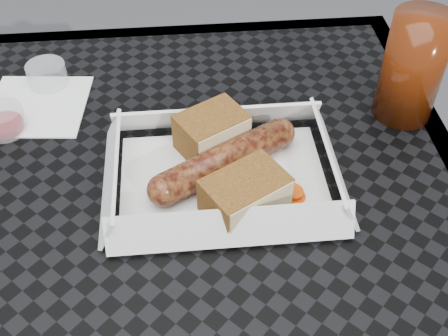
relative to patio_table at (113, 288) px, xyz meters
name	(u,v)px	position (x,y,z in m)	size (l,w,h in m)	color
patio_table	(113,288)	(0.00, 0.00, 0.00)	(0.80, 0.80, 0.74)	black
food_tray	(223,180)	(0.13, 0.07, 0.08)	(0.22, 0.15, 0.00)	white
bratwurst	(225,160)	(0.13, 0.09, 0.10)	(0.17, 0.11, 0.03)	brown
bread_near	(212,132)	(0.12, 0.13, 0.10)	(0.07, 0.05, 0.05)	brown
bread_far	(245,194)	(0.14, 0.03, 0.10)	(0.08, 0.05, 0.04)	brown
veg_garnish	(284,198)	(0.19, 0.04, 0.08)	(0.03, 0.03, 0.00)	#DD4909
napkin	(37,106)	(-0.09, 0.22, 0.08)	(0.12, 0.12, 0.00)	white
condiment_cup_sauce	(3,120)	(-0.12, 0.18, 0.09)	(0.05, 0.05, 0.03)	maroon
condiment_cup_empty	(47,75)	(-0.08, 0.27, 0.09)	(0.05, 0.05, 0.03)	silver
drink_glass	(413,68)	(0.35, 0.17, 0.14)	(0.07, 0.07, 0.13)	#4C1906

